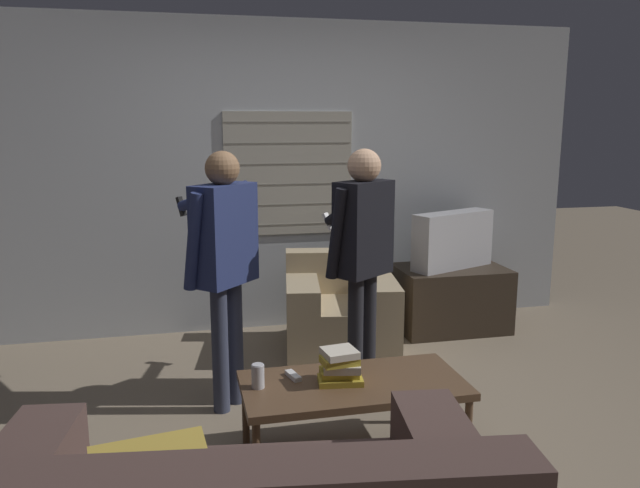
{
  "coord_description": "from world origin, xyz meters",
  "views": [
    {
      "loc": [
        -0.82,
        -3.12,
        1.75
      ],
      "look_at": [
        0.01,
        0.54,
        1.0
      ],
      "focal_mm": 35.0,
      "sensor_mm": 36.0,
      "label": 1
    }
  ],
  "objects_px": {
    "person_left_standing": "(223,250)",
    "spare_remote": "(293,376)",
    "person_right_standing": "(362,243)",
    "soda_can": "(258,376)",
    "armchair_beige": "(340,310)",
    "book_stack": "(340,367)",
    "tv": "(452,240)",
    "coffee_table": "(353,388)"
  },
  "relations": [
    {
      "from": "soda_can",
      "to": "tv",
      "type": "bearing_deg",
      "value": 43.44
    },
    {
      "from": "armchair_beige",
      "to": "soda_can",
      "type": "distance_m",
      "value": 1.75
    },
    {
      "from": "person_right_standing",
      "to": "spare_remote",
      "type": "distance_m",
      "value": 1.03
    },
    {
      "from": "armchair_beige",
      "to": "tv",
      "type": "distance_m",
      "value": 1.15
    },
    {
      "from": "spare_remote",
      "to": "book_stack",
      "type": "bearing_deg",
      "value": -41.98
    },
    {
      "from": "book_stack",
      "to": "tv",
      "type": "bearing_deg",
      "value": 51.36
    },
    {
      "from": "coffee_table",
      "to": "book_stack",
      "type": "distance_m",
      "value": 0.14
    },
    {
      "from": "armchair_beige",
      "to": "tv",
      "type": "xyz_separation_m",
      "value": [
        1.02,
        0.23,
        0.47
      ]
    },
    {
      "from": "person_left_standing",
      "to": "spare_remote",
      "type": "bearing_deg",
      "value": -109.96
    },
    {
      "from": "person_left_standing",
      "to": "book_stack",
      "type": "xyz_separation_m",
      "value": [
        0.53,
        -0.72,
        -0.49
      ]
    },
    {
      "from": "coffee_table",
      "to": "person_left_standing",
      "type": "distance_m",
      "value": 1.13
    },
    {
      "from": "book_stack",
      "to": "soda_can",
      "type": "relative_size",
      "value": 1.94
    },
    {
      "from": "coffee_table",
      "to": "person_right_standing",
      "type": "xyz_separation_m",
      "value": [
        0.27,
        0.76,
        0.62
      ]
    },
    {
      "from": "tv",
      "to": "spare_remote",
      "type": "xyz_separation_m",
      "value": [
        -1.66,
        -1.67,
        -0.35
      ]
    },
    {
      "from": "person_right_standing",
      "to": "soda_can",
      "type": "height_order",
      "value": "person_right_standing"
    },
    {
      "from": "coffee_table",
      "to": "person_right_standing",
      "type": "relative_size",
      "value": 0.73
    },
    {
      "from": "tv",
      "to": "spare_remote",
      "type": "height_order",
      "value": "tv"
    },
    {
      "from": "tv",
      "to": "armchair_beige",
      "type": "bearing_deg",
      "value": -10.01
    },
    {
      "from": "book_stack",
      "to": "armchair_beige",
      "type": "bearing_deg",
      "value": 75.32
    },
    {
      "from": "coffee_table",
      "to": "soda_can",
      "type": "xyz_separation_m",
      "value": [
        -0.49,
        0.04,
        0.1
      ]
    },
    {
      "from": "tv",
      "to": "book_stack",
      "type": "height_order",
      "value": "tv"
    },
    {
      "from": "person_left_standing",
      "to": "tv",
      "type": "bearing_deg",
      "value": -18.12
    },
    {
      "from": "tv",
      "to": "book_stack",
      "type": "xyz_separation_m",
      "value": [
        -1.43,
        -1.79,
        -0.27
      ]
    },
    {
      "from": "spare_remote",
      "to": "coffee_table",
      "type": "bearing_deg",
      "value": -36.18
    },
    {
      "from": "coffee_table",
      "to": "book_stack",
      "type": "height_order",
      "value": "book_stack"
    },
    {
      "from": "armchair_beige",
      "to": "person_left_standing",
      "type": "height_order",
      "value": "person_left_standing"
    },
    {
      "from": "spare_remote",
      "to": "armchair_beige",
      "type": "bearing_deg",
      "value": 51.71
    },
    {
      "from": "person_right_standing",
      "to": "soda_can",
      "type": "bearing_deg",
      "value": -171.6
    },
    {
      "from": "armchair_beige",
      "to": "book_stack",
      "type": "relative_size",
      "value": 3.88
    },
    {
      "from": "coffee_table",
      "to": "soda_can",
      "type": "height_order",
      "value": "soda_can"
    },
    {
      "from": "person_left_standing",
      "to": "spare_remote",
      "type": "xyz_separation_m",
      "value": [
        0.31,
        -0.61,
        -0.57
      ]
    },
    {
      "from": "soda_can",
      "to": "spare_remote",
      "type": "xyz_separation_m",
      "value": [
        0.2,
        0.08,
        -0.05
      ]
    },
    {
      "from": "book_stack",
      "to": "spare_remote",
      "type": "distance_m",
      "value": 0.26
    },
    {
      "from": "person_right_standing",
      "to": "book_stack",
      "type": "bearing_deg",
      "value": -149.17
    },
    {
      "from": "tv",
      "to": "book_stack",
      "type": "relative_size",
      "value": 3.18
    },
    {
      "from": "armchair_beige",
      "to": "person_left_standing",
      "type": "distance_m",
      "value": 1.44
    },
    {
      "from": "person_right_standing",
      "to": "spare_remote",
      "type": "height_order",
      "value": "person_right_standing"
    },
    {
      "from": "book_stack",
      "to": "spare_remote",
      "type": "height_order",
      "value": "book_stack"
    },
    {
      "from": "person_left_standing",
      "to": "spare_remote",
      "type": "relative_size",
      "value": 11.59
    },
    {
      "from": "person_right_standing",
      "to": "soda_can",
      "type": "relative_size",
      "value": 12.52
    },
    {
      "from": "coffee_table",
      "to": "spare_remote",
      "type": "xyz_separation_m",
      "value": [
        -0.3,
        0.12,
        0.05
      ]
    },
    {
      "from": "soda_can",
      "to": "spare_remote",
      "type": "distance_m",
      "value": 0.22
    }
  ]
}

